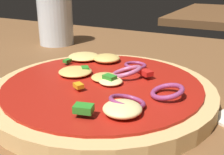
# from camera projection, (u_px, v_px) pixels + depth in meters

# --- Properties ---
(dining_table) EXTENTS (1.37, 0.87, 0.03)m
(dining_table) POSITION_uv_depth(u_px,v_px,m) (79.00, 102.00, 0.37)
(dining_table) COLOR brown
(dining_table) RESTS_ON ground
(pizza) EXTENTS (0.28, 0.28, 0.04)m
(pizza) POSITION_uv_depth(u_px,v_px,m) (105.00, 88.00, 0.35)
(pizza) COLOR tan
(pizza) RESTS_ON dining_table
(beer_glass) EXTENTS (0.08, 0.08, 0.11)m
(beer_glass) POSITION_uv_depth(u_px,v_px,m) (56.00, 22.00, 0.61)
(beer_glass) COLOR silver
(beer_glass) RESTS_ON dining_table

